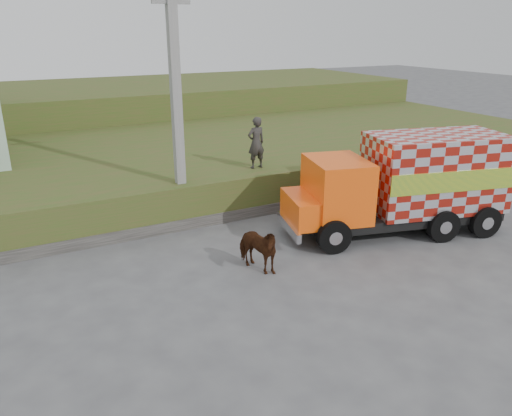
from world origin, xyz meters
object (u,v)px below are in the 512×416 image
pedestrian (256,143)px  cow (256,248)px  cargo_truck (407,183)px  utility_pole (177,106)px

pedestrian → cow: bearing=58.3°
cargo_truck → cow: bearing=-162.7°
utility_pole → cargo_truck: bearing=-32.3°
utility_pole → cargo_truck: utility_pole is taller
utility_pole → pedestrian: bearing=9.1°
pedestrian → cargo_truck: bearing=121.1°
utility_pole → pedestrian: size_ratio=4.18×
utility_pole → cow: size_ratio=4.98×
utility_pole → cargo_truck: (6.37, -4.03, -2.41)m
cow → pedestrian: bearing=43.3°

